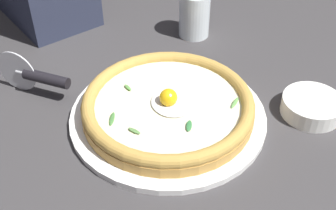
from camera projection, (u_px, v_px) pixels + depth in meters
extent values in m
cube|color=#3A3839|center=(153.00, 127.00, 0.81)|extent=(2.40, 2.40, 0.03)
cylinder|color=white|center=(168.00, 116.00, 0.80)|extent=(0.36, 0.36, 0.01)
cylinder|color=#C79345|center=(168.00, 109.00, 0.79)|extent=(0.31, 0.31, 0.02)
torus|color=gold|center=(168.00, 102.00, 0.78)|extent=(0.31, 0.31, 0.02)
cylinder|color=#F0EBC2|center=(168.00, 104.00, 0.78)|extent=(0.27, 0.27, 0.00)
ellipsoid|color=white|center=(172.00, 103.00, 0.78)|extent=(0.08, 0.07, 0.01)
sphere|color=yellow|center=(168.00, 98.00, 0.77)|extent=(0.03, 0.03, 0.03)
ellipsoid|color=#5B8A48|center=(134.00, 131.00, 0.72)|extent=(0.02, 0.02, 0.00)
ellipsoid|color=#5E9648|center=(235.00, 103.00, 0.78)|extent=(0.02, 0.03, 0.01)
ellipsoid|color=#30713A|center=(189.00, 126.00, 0.73)|extent=(0.03, 0.02, 0.01)
ellipsoid|color=#48803D|center=(112.00, 119.00, 0.74)|extent=(0.03, 0.02, 0.01)
ellipsoid|color=#599846|center=(128.00, 87.00, 0.81)|extent=(0.02, 0.01, 0.00)
cylinder|color=white|center=(312.00, 106.00, 0.80)|extent=(0.11, 0.11, 0.03)
cylinder|color=silver|center=(17.00, 71.00, 0.84)|extent=(0.07, 0.06, 0.09)
cylinder|color=silver|center=(21.00, 72.00, 0.84)|extent=(0.02, 0.02, 0.01)
cylinder|color=black|center=(46.00, 78.00, 0.82)|extent=(0.09, 0.08, 0.02)
cylinder|color=silver|center=(194.00, 15.00, 1.00)|extent=(0.07, 0.07, 0.10)
cylinder|color=white|center=(194.00, 24.00, 1.01)|extent=(0.06, 0.06, 0.06)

